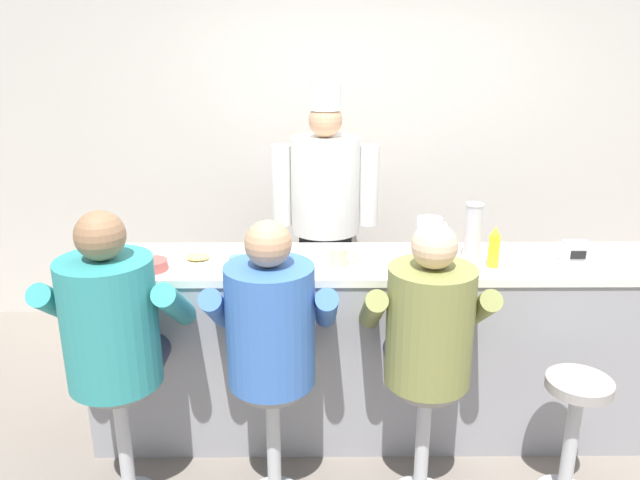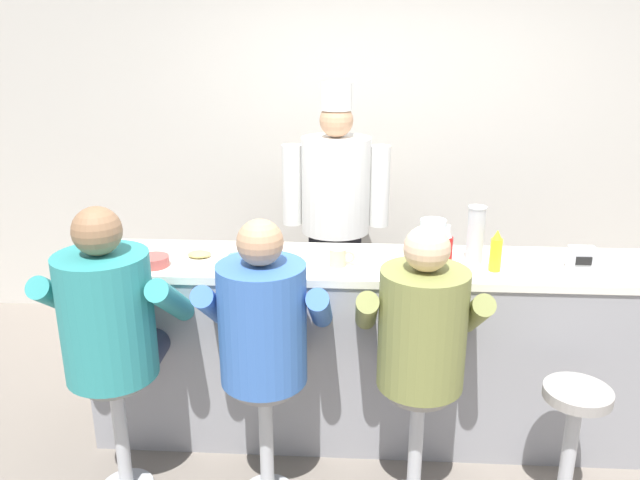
# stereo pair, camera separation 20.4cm
# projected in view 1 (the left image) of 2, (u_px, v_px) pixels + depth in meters

# --- Properties ---
(ground_plane) EXTENTS (20.00, 20.00, 0.00)m
(ground_plane) POSITION_uv_depth(u_px,v_px,m) (384.00, 458.00, 3.33)
(ground_plane) COLOR slate
(wall_back) EXTENTS (10.00, 0.06, 2.70)m
(wall_back) POSITION_uv_depth(u_px,v_px,m) (363.00, 146.00, 4.69)
(wall_back) COLOR beige
(wall_back) RESTS_ON ground_plane
(diner_counter) EXTENTS (3.16, 0.57, 1.03)m
(diner_counter) POSITION_uv_depth(u_px,v_px,m) (381.00, 347.00, 3.43)
(diner_counter) COLOR gray
(diner_counter) RESTS_ON ground_plane
(ketchup_bottle_red) EXTENTS (0.07, 0.07, 0.23)m
(ketchup_bottle_red) POSITION_uv_depth(u_px,v_px,m) (445.00, 247.00, 3.15)
(ketchup_bottle_red) COLOR red
(ketchup_bottle_red) RESTS_ON diner_counter
(mustard_bottle_yellow) EXTENTS (0.06, 0.06, 0.21)m
(mustard_bottle_yellow) POSITION_uv_depth(u_px,v_px,m) (494.00, 248.00, 3.15)
(mustard_bottle_yellow) COLOR yellow
(mustard_bottle_yellow) RESTS_ON diner_counter
(water_pitcher_clear) EXTENTS (0.16, 0.14, 0.18)m
(water_pitcher_clear) POSITION_uv_depth(u_px,v_px,m) (429.00, 234.00, 3.40)
(water_pitcher_clear) COLOR silver
(water_pitcher_clear) RESTS_ON diner_counter
(breakfast_plate) EXTENTS (0.27, 0.27, 0.05)m
(breakfast_plate) POSITION_uv_depth(u_px,v_px,m) (198.00, 260.00, 3.22)
(breakfast_plate) COLOR white
(breakfast_plate) RESTS_ON diner_counter
(cereal_bowl) EXTENTS (0.16, 0.16, 0.05)m
(cereal_bowl) POSITION_uv_depth(u_px,v_px,m) (152.00, 265.00, 3.12)
(cereal_bowl) COLOR #B24C47
(cereal_bowl) RESTS_ON diner_counter
(coffee_mug_tan) EXTENTS (0.13, 0.09, 0.09)m
(coffee_mug_tan) POSITION_uv_depth(u_px,v_px,m) (339.00, 257.00, 3.18)
(coffee_mug_tan) COLOR beige
(coffee_mug_tan) RESTS_ON diner_counter
(coffee_mug_blue) EXTENTS (0.13, 0.09, 0.09)m
(coffee_mug_blue) POSITION_uv_depth(u_px,v_px,m) (239.00, 265.00, 3.08)
(coffee_mug_blue) COLOR #4C7AB2
(coffee_mug_blue) RESTS_ON diner_counter
(cup_stack_steel) EXTENTS (0.09, 0.09, 0.30)m
(cup_stack_steel) POSITION_uv_depth(u_px,v_px,m) (473.00, 232.00, 3.23)
(cup_stack_steel) COLOR #B7BABF
(cup_stack_steel) RESTS_ON diner_counter
(napkin_dispenser_chrome) EXTENTS (0.13, 0.08, 0.12)m
(napkin_dispenser_chrome) POSITION_uv_depth(u_px,v_px,m) (575.00, 253.00, 3.20)
(napkin_dispenser_chrome) COLOR silver
(napkin_dispenser_chrome) RESTS_ON diner_counter
(diner_seated_teal) EXTENTS (0.64, 0.63, 1.46)m
(diner_seated_teal) POSITION_uv_depth(u_px,v_px,m) (114.00, 326.00, 2.80)
(diner_seated_teal) COLOR #B2B5BA
(diner_seated_teal) RESTS_ON ground_plane
(diner_seated_blue) EXTENTS (0.60, 0.59, 1.41)m
(diner_seated_blue) POSITION_uv_depth(u_px,v_px,m) (271.00, 330.00, 2.80)
(diner_seated_blue) COLOR #B2B5BA
(diner_seated_blue) RESTS_ON ground_plane
(diner_seated_olive) EXTENTS (0.59, 0.58, 1.40)m
(diner_seated_olive) POSITION_uv_depth(u_px,v_px,m) (428.00, 331.00, 2.81)
(diner_seated_olive) COLOR #B2B5BA
(diner_seated_olive) RESTS_ON ground_plane
(empty_stool_round) EXTENTS (0.30, 0.30, 0.65)m
(empty_stool_round) POSITION_uv_depth(u_px,v_px,m) (574.00, 419.00, 2.92)
(empty_stool_round) COLOR #B2B5BA
(empty_stool_round) RESTS_ON ground_plane
(cook_in_whites_near) EXTENTS (0.73, 0.47, 1.86)m
(cook_in_whites_near) POSITION_uv_depth(u_px,v_px,m) (325.00, 208.00, 4.26)
(cook_in_whites_near) COLOR #232328
(cook_in_whites_near) RESTS_ON ground_plane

